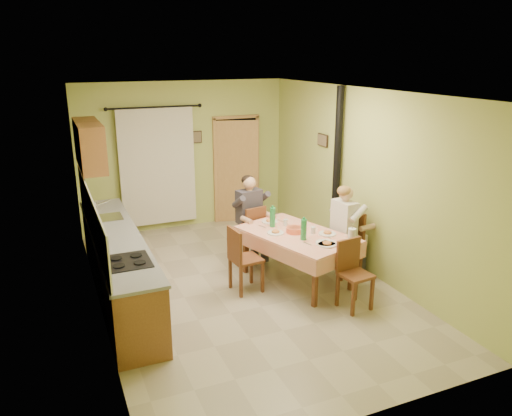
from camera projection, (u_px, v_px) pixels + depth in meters
name	position (u px, v px, depth m)	size (l,w,h in m)	color
floor	(243.00, 286.00, 7.33)	(4.00, 6.00, 0.01)	tan
room_shell	(242.00, 165.00, 6.79)	(4.04, 6.04, 2.82)	#B6C364
kitchen_run	(118.00, 265.00, 6.90)	(0.64, 3.64, 1.56)	brown
upper_cabinets	(89.00, 145.00, 7.56)	(0.35, 1.40, 0.70)	brown
curtain	(158.00, 166.00, 9.30)	(1.70, 0.07, 2.22)	black
doorway	(237.00, 170.00, 9.97)	(0.96, 0.28, 2.15)	black
dining_table	(297.00, 257.00, 7.41)	(1.51, 1.96, 0.76)	#E7967A
tableware	(304.00, 231.00, 7.21)	(0.95, 1.48, 0.33)	white
chair_far	(251.00, 243.00, 8.23)	(0.44, 0.44, 0.93)	brown
chair_near	(354.00, 288.00, 6.65)	(0.42, 0.42, 0.93)	brown
chair_right	(344.00, 256.00, 7.69)	(0.48, 0.48, 0.99)	brown
chair_left	(245.00, 272.00, 7.13)	(0.44, 0.44, 0.96)	brown
man_far	(250.00, 208.00, 8.06)	(0.63, 0.53, 1.39)	#38333D
man_right	(346.00, 220.00, 7.50)	(0.50, 0.61, 1.39)	beige
stove_flue	(336.00, 195.00, 8.27)	(0.24, 0.24, 2.80)	black
picture_back	(197.00, 137.00, 9.51)	(0.19, 0.03, 0.23)	black
picture_right	(323.00, 140.00, 8.57)	(0.03, 0.31, 0.21)	brown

